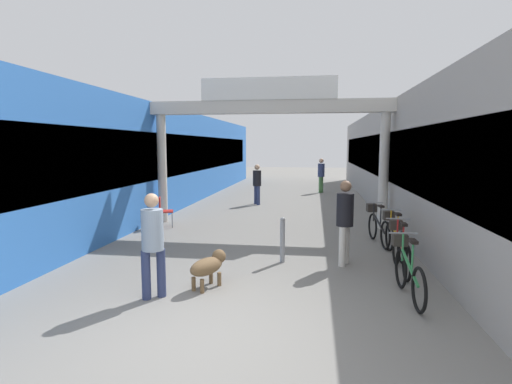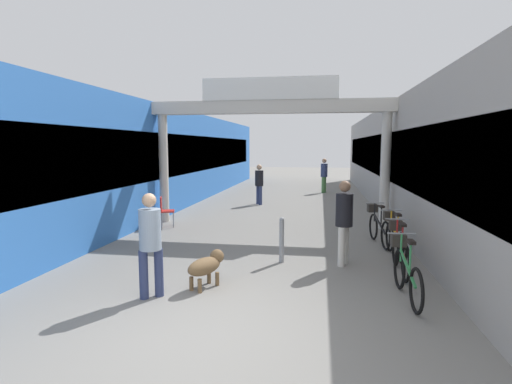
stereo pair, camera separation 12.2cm
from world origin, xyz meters
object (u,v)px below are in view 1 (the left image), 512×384
(pedestrian_companion, at_px, (345,217))
(dog_on_leash, at_px, (209,265))
(bicycle_orange_third, at_px, (394,236))
(pedestrian_carrying_crate, at_px, (257,182))
(bicycle_black_farthest, at_px, (377,226))
(bicycle_red_second, at_px, (400,249))
(pedestrian_with_dog, at_px, (153,239))
(bicycle_green_nearest, at_px, (408,270))
(pedestrian_elderly_walking, at_px, (321,173))
(bollard_post_metal, at_px, (283,239))
(cafe_chair_red_nearer, at_px, (163,209))

(pedestrian_companion, bearing_deg, dog_on_leash, -144.87)
(bicycle_orange_third, bearing_deg, pedestrian_carrying_crate, 119.63)
(pedestrian_companion, height_order, bicycle_black_farthest, pedestrian_companion)
(bicycle_red_second, distance_m, bicycle_orange_third, 1.11)
(pedestrian_with_dog, xyz_separation_m, bicycle_black_farthest, (4.04, 4.22, -0.52))
(pedestrian_carrying_crate, bearing_deg, pedestrian_with_dog, -90.91)
(bicycle_green_nearest, bearing_deg, dog_on_leash, -179.13)
(pedestrian_companion, bearing_deg, bicycle_red_second, -14.29)
(pedestrian_carrying_crate, bearing_deg, pedestrian_elderly_walking, 59.91)
(bollard_post_metal, bearing_deg, bicycle_black_farthest, 42.28)
(pedestrian_elderly_walking, relative_size, dog_on_leash, 2.06)
(pedestrian_carrying_crate, distance_m, cafe_chair_red_nearer, 5.38)
(bicycle_red_second, bearing_deg, bollard_post_metal, 173.97)
(bicycle_red_second, relative_size, bicycle_black_farthest, 1.01)
(pedestrian_with_dog, distance_m, bicycle_red_second, 4.61)
(bicycle_red_second, distance_m, cafe_chair_red_nearer, 6.89)
(pedestrian_with_dog, relative_size, bicycle_red_second, 0.99)
(cafe_chair_red_nearer, bearing_deg, bicycle_red_second, -28.73)
(bicycle_red_second, distance_m, bollard_post_metal, 2.29)
(bicycle_orange_third, distance_m, cafe_chair_red_nearer, 6.53)
(bicycle_green_nearest, height_order, cafe_chair_red_nearer, bicycle_green_nearest)
(bicycle_green_nearest, height_order, bollard_post_metal, bicycle_green_nearest)
(dog_on_leash, relative_size, bicycle_black_farthest, 0.51)
(pedestrian_elderly_walking, distance_m, bicycle_green_nearest, 14.24)
(pedestrian_with_dog, bearing_deg, pedestrian_carrying_crate, 89.09)
(pedestrian_with_dog, height_order, pedestrian_carrying_crate, pedestrian_with_dog)
(pedestrian_carrying_crate, height_order, bicycle_black_farthest, pedestrian_carrying_crate)
(bicycle_red_second, bearing_deg, cafe_chair_red_nearer, 151.27)
(pedestrian_elderly_walking, xyz_separation_m, bicycle_red_second, (1.31, -12.84, -0.57))
(pedestrian_with_dog, bearing_deg, dog_on_leash, 39.06)
(pedestrian_companion, relative_size, dog_on_leash, 2.01)
(cafe_chair_red_nearer, bearing_deg, bicycle_orange_third, -19.75)
(bicycle_green_nearest, distance_m, bicycle_red_second, 1.36)
(pedestrian_companion, height_order, bollard_post_metal, pedestrian_companion)
(bicycle_orange_third, relative_size, bicycle_black_farthest, 1.01)
(pedestrian_with_dog, relative_size, pedestrian_companion, 0.98)
(pedestrian_with_dog, xyz_separation_m, dog_on_leash, (0.74, 0.60, -0.57))
(bicycle_green_nearest, bearing_deg, pedestrian_carrying_crate, 111.61)
(dog_on_leash, xyz_separation_m, bicycle_red_second, (3.39, 1.40, 0.06))
(bicycle_black_farthest, bearing_deg, pedestrian_with_dog, -133.71)
(pedestrian_with_dog, height_order, pedestrian_companion, pedestrian_companion)
(bollard_post_metal, bearing_deg, pedestrian_carrying_crate, 101.90)
(pedestrian_elderly_walking, bearing_deg, pedestrian_carrying_crate, -120.09)
(dog_on_leash, relative_size, bollard_post_metal, 0.90)
(pedestrian_companion, relative_size, pedestrian_carrying_crate, 1.04)
(bicycle_green_nearest, xyz_separation_m, cafe_chair_red_nearer, (-5.88, 4.66, 0.10))
(bicycle_green_nearest, relative_size, bicycle_red_second, 1.00)
(pedestrian_companion, bearing_deg, bicycle_green_nearest, -61.57)
(bicycle_orange_third, bearing_deg, bollard_post_metal, -159.98)
(pedestrian_companion, bearing_deg, bicycle_black_farthest, 64.39)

